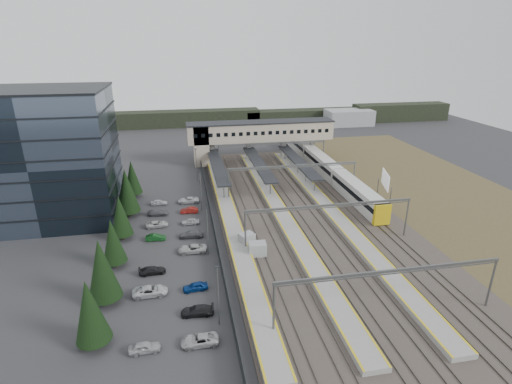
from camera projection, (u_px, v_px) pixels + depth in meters
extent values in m
plane|color=#2B2B2D|center=(249.00, 229.00, 72.50)|extent=(220.00, 220.00, 0.00)
cube|color=#394456|center=(44.00, 157.00, 72.97)|extent=(24.00, 18.00, 24.00)
cube|color=black|center=(53.00, 200.00, 76.04)|extent=(24.30, 18.30, 0.25)
cube|color=black|center=(49.00, 184.00, 74.81)|extent=(24.30, 18.30, 0.25)
cube|color=black|center=(46.00, 166.00, 73.58)|extent=(24.30, 18.30, 0.25)
cube|color=black|center=(42.00, 148.00, 72.36)|extent=(24.30, 18.30, 0.25)
cube|color=black|center=(39.00, 129.00, 71.13)|extent=(24.30, 18.30, 0.25)
cube|color=black|center=(35.00, 110.00, 69.90)|extent=(24.30, 18.30, 0.25)
cube|color=black|center=(31.00, 89.00, 68.63)|extent=(24.30, 18.30, 0.40)
cylinder|color=black|center=(95.00, 341.00, 44.62)|extent=(0.44, 0.44, 1.20)
cone|color=black|center=(90.00, 310.00, 43.13)|extent=(3.90, 3.90, 7.50)
cylinder|color=black|center=(107.00, 298.00, 51.96)|extent=(0.44, 0.44, 1.20)
cone|color=black|center=(102.00, 269.00, 50.35)|extent=(4.26, 4.26, 8.20)
cylinder|color=black|center=(116.00, 263.00, 60.22)|extent=(0.44, 0.44, 1.20)
cone|color=black|center=(113.00, 241.00, 58.85)|extent=(3.54, 3.54, 6.80)
cylinder|color=black|center=(123.00, 236.00, 68.47)|extent=(0.44, 0.44, 1.20)
cone|color=black|center=(120.00, 215.00, 67.07)|extent=(3.64, 3.64, 7.00)
cylinder|color=black|center=(129.00, 213.00, 77.65)|extent=(0.44, 0.44, 1.20)
cone|color=black|center=(127.00, 190.00, 75.98)|extent=(4.42, 4.42, 8.50)
cylinder|color=black|center=(134.00, 194.00, 86.82)|extent=(0.44, 0.44, 1.20)
cone|color=black|center=(132.00, 177.00, 85.39)|extent=(3.74, 3.74, 7.20)
imported|color=#A6A6AB|center=(145.00, 347.00, 43.74)|extent=(3.51, 1.53, 1.18)
imported|color=silver|center=(150.00, 291.00, 53.44)|extent=(4.75, 2.36, 1.29)
imported|color=black|center=(152.00, 270.00, 58.34)|extent=(3.95, 1.84, 1.12)
imported|color=#13471A|center=(156.00, 237.00, 68.06)|extent=(3.44, 1.39, 1.11)
imported|color=silver|center=(157.00, 224.00, 72.92)|extent=(4.14, 2.14, 1.12)
imported|color=#58585E|center=(158.00, 212.00, 77.78)|extent=(4.20, 2.05, 1.18)
imported|color=silver|center=(159.00, 202.00, 82.65)|extent=(3.37, 1.43, 1.14)
imported|color=#AEADB2|center=(200.00, 340.00, 44.78)|extent=(4.28, 2.00, 1.19)
imported|color=black|center=(197.00, 311.00, 49.64)|extent=(4.24, 2.00, 1.20)
imported|color=navy|center=(195.00, 287.00, 54.51)|extent=(3.51, 1.69, 1.16)
imported|color=#B6B6B6|center=(192.00, 249.00, 64.21)|extent=(4.75, 2.43, 1.28)
imported|color=#505156|center=(191.00, 234.00, 69.08)|extent=(4.29, 1.95, 1.22)
imported|color=#B1B0B4|center=(190.00, 222.00, 73.96)|extent=(3.35, 1.43, 1.13)
imported|color=maroon|center=(189.00, 210.00, 78.82)|extent=(3.59, 1.47, 1.16)
imported|color=silver|center=(188.00, 200.00, 83.67)|extent=(4.36, 2.05, 1.20)
cylinder|color=slate|center=(218.00, 296.00, 46.74)|extent=(0.16, 0.16, 8.00)
cube|color=black|center=(217.00, 267.00, 45.31)|extent=(0.50, 0.25, 0.15)
cylinder|color=slate|center=(208.00, 232.00, 62.34)|extent=(0.16, 0.16, 8.00)
cube|color=black|center=(206.00, 209.00, 60.90)|extent=(0.50, 0.25, 0.15)
cylinder|color=slate|center=(201.00, 192.00, 78.85)|extent=(0.16, 0.16, 8.00)
cube|color=black|center=(200.00, 172.00, 77.42)|extent=(0.50, 0.25, 0.15)
cylinder|color=slate|center=(196.00, 165.00, 95.36)|extent=(0.16, 0.16, 8.00)
cube|color=black|center=(196.00, 149.00, 93.93)|extent=(0.50, 0.25, 0.15)
cube|color=#26282B|center=(211.00, 215.00, 75.60)|extent=(0.08, 90.00, 2.00)
cube|color=#959799|center=(257.00, 249.00, 62.97)|extent=(2.86, 2.17, 2.29)
cube|color=#959799|center=(247.00, 240.00, 66.24)|extent=(2.93, 2.72, 2.15)
cube|color=#312C27|center=(305.00, 212.00, 79.13)|extent=(34.00, 90.00, 0.20)
cube|color=#59544C|center=(241.00, 216.00, 76.86)|extent=(0.08, 90.00, 0.14)
cube|color=#59544C|center=(249.00, 216.00, 77.11)|extent=(0.08, 90.00, 0.14)
cube|color=#59544C|center=(262.00, 215.00, 77.55)|extent=(0.08, 90.00, 0.14)
cube|color=#59544C|center=(269.00, 214.00, 77.80)|extent=(0.08, 90.00, 0.14)
cube|color=#59544C|center=(291.00, 212.00, 78.59)|extent=(0.08, 90.00, 0.14)
cube|color=#59544C|center=(298.00, 212.00, 78.84)|extent=(0.08, 90.00, 0.14)
cube|color=#59544C|center=(311.00, 211.00, 79.28)|extent=(0.08, 90.00, 0.14)
cube|color=#59544C|center=(318.00, 210.00, 79.53)|extent=(0.08, 90.00, 0.14)
cube|color=#59544C|center=(339.00, 209.00, 80.32)|extent=(0.08, 90.00, 0.14)
cube|color=#59544C|center=(346.00, 208.00, 80.57)|extent=(0.08, 90.00, 0.14)
cube|color=#59544C|center=(358.00, 207.00, 81.01)|extent=(0.08, 90.00, 0.14)
cube|color=#59544C|center=(365.00, 207.00, 81.26)|extent=(0.08, 90.00, 0.14)
cube|color=gray|center=(229.00, 216.00, 76.40)|extent=(3.20, 82.00, 0.90)
cube|color=gold|center=(222.00, 215.00, 75.99)|extent=(0.25, 82.00, 0.02)
cube|color=gold|center=(237.00, 214.00, 76.49)|extent=(0.25, 82.00, 0.02)
cube|color=gray|center=(280.00, 212.00, 78.13)|extent=(3.20, 82.00, 0.90)
cube|color=gold|center=(273.00, 211.00, 77.72)|extent=(0.25, 82.00, 0.02)
cube|color=gold|center=(287.00, 210.00, 78.22)|extent=(0.25, 82.00, 0.02)
cube|color=gray|center=(329.00, 209.00, 79.87)|extent=(3.20, 82.00, 0.90)
cube|color=gold|center=(322.00, 207.00, 79.45)|extent=(0.25, 82.00, 0.02)
cube|color=gold|center=(336.00, 206.00, 79.95)|extent=(0.25, 82.00, 0.02)
cube|color=black|center=(218.00, 165.00, 95.31)|extent=(3.00, 30.00, 0.25)
cube|color=slate|center=(218.00, 166.00, 95.37)|extent=(3.10, 30.00, 0.12)
cylinder|color=slate|center=(224.00, 190.00, 83.96)|extent=(0.20, 0.20, 3.10)
cylinder|color=slate|center=(221.00, 180.00, 89.92)|extent=(0.20, 0.20, 3.10)
cylinder|color=slate|center=(218.00, 172.00, 95.89)|extent=(0.20, 0.20, 3.10)
cylinder|color=slate|center=(215.00, 164.00, 101.85)|extent=(0.20, 0.20, 3.10)
cylinder|color=slate|center=(213.00, 157.00, 107.81)|extent=(0.20, 0.20, 3.10)
cube|color=black|center=(259.00, 163.00, 97.04)|extent=(3.00, 30.00, 0.25)
cube|color=slate|center=(259.00, 164.00, 97.10)|extent=(3.10, 30.00, 0.12)
cylinder|color=slate|center=(270.00, 187.00, 85.69)|extent=(0.20, 0.20, 3.10)
cylinder|color=slate|center=(264.00, 178.00, 91.65)|extent=(0.20, 0.20, 3.10)
cylinder|color=slate|center=(259.00, 169.00, 97.62)|extent=(0.20, 0.20, 3.10)
cylinder|color=slate|center=(254.00, 162.00, 103.58)|extent=(0.20, 0.20, 3.10)
cylinder|color=slate|center=(250.00, 155.00, 109.54)|extent=(0.20, 0.20, 3.10)
cube|color=black|center=(298.00, 161.00, 98.78)|extent=(3.00, 30.00, 0.25)
cube|color=slate|center=(298.00, 161.00, 98.83)|extent=(3.10, 30.00, 0.12)
cylinder|color=slate|center=(315.00, 184.00, 87.42)|extent=(0.20, 0.20, 3.10)
cylinder|color=slate|center=(306.00, 175.00, 93.39)|extent=(0.20, 0.20, 3.10)
cylinder|color=slate|center=(298.00, 167.00, 99.35)|extent=(0.20, 0.20, 3.10)
cylinder|color=slate|center=(291.00, 160.00, 105.31)|extent=(0.20, 0.20, 3.10)
cylinder|color=slate|center=(285.00, 153.00, 111.27)|extent=(0.20, 0.20, 3.10)
cube|color=#ADA089|center=(261.00, 131.00, 109.80)|extent=(40.00, 6.00, 5.00)
cube|color=black|center=(261.00, 122.00, 108.88)|extent=(40.40, 6.40, 0.30)
cube|color=#ADA089|center=(201.00, 145.00, 108.02)|extent=(4.00, 6.00, 11.00)
cube|color=black|center=(195.00, 136.00, 103.87)|extent=(1.00, 0.06, 1.00)
cube|color=black|center=(203.00, 136.00, 104.22)|extent=(1.00, 0.06, 1.00)
cube|color=black|center=(211.00, 135.00, 104.57)|extent=(1.00, 0.06, 1.00)
cube|color=black|center=(218.00, 135.00, 104.91)|extent=(1.00, 0.06, 1.00)
cube|color=black|center=(226.00, 135.00, 105.26)|extent=(1.00, 0.06, 1.00)
cube|color=black|center=(233.00, 134.00, 105.61)|extent=(1.00, 0.06, 1.00)
cube|color=black|center=(241.00, 134.00, 105.95)|extent=(1.00, 0.06, 1.00)
cube|color=black|center=(248.00, 134.00, 106.30)|extent=(1.00, 0.06, 1.00)
cube|color=black|center=(256.00, 133.00, 106.65)|extent=(1.00, 0.06, 1.00)
cube|color=black|center=(263.00, 133.00, 106.99)|extent=(1.00, 0.06, 1.00)
cube|color=black|center=(270.00, 133.00, 107.34)|extent=(1.00, 0.06, 1.00)
cube|color=black|center=(277.00, 133.00, 107.68)|extent=(1.00, 0.06, 1.00)
cube|color=black|center=(285.00, 132.00, 108.03)|extent=(1.00, 0.06, 1.00)
cube|color=black|center=(292.00, 132.00, 108.38)|extent=(1.00, 0.06, 1.00)
cube|color=black|center=(299.00, 132.00, 108.72)|extent=(1.00, 0.06, 1.00)
cube|color=black|center=(306.00, 131.00, 109.07)|extent=(1.00, 0.06, 1.00)
cube|color=black|center=(313.00, 131.00, 109.42)|extent=(1.00, 0.06, 1.00)
cube|color=black|center=(320.00, 131.00, 109.76)|extent=(1.00, 0.06, 1.00)
cube|color=black|center=(327.00, 131.00, 110.11)|extent=(1.00, 0.06, 1.00)
cube|color=gray|center=(207.00, 153.00, 109.17)|extent=(1.20, 1.60, 6.00)
cube|color=gray|center=(213.00, 153.00, 109.43)|extent=(1.20, 1.60, 6.00)
cube|color=gray|center=(248.00, 151.00, 111.16)|extent=(1.20, 1.60, 6.00)
cube|color=gray|center=(283.00, 149.00, 112.89)|extent=(1.20, 1.60, 6.00)
cube|color=gray|center=(312.00, 148.00, 114.37)|extent=(1.20, 1.60, 6.00)
cylinder|color=slate|center=(274.00, 310.00, 45.21)|extent=(0.28, 0.28, 7.00)
cylinder|color=slate|center=(491.00, 284.00, 50.06)|extent=(0.28, 0.28, 7.00)
cube|color=slate|center=(391.00, 271.00, 46.38)|extent=(28.40, 0.25, 0.35)
cube|color=slate|center=(391.00, 274.00, 46.52)|extent=(28.40, 0.12, 0.12)
cylinder|color=slate|center=(245.00, 232.00, 63.56)|extent=(0.28, 0.28, 7.00)
cylinder|color=slate|center=(406.00, 218.00, 68.41)|extent=(0.28, 0.28, 7.00)
cube|color=slate|center=(330.00, 205.00, 64.73)|extent=(28.40, 0.25, 0.35)
cube|color=slate|center=(330.00, 207.00, 64.87)|extent=(28.40, 0.12, 0.12)
cylinder|color=slate|center=(229.00, 185.00, 83.74)|extent=(0.28, 0.28, 7.00)
cylinder|color=slate|center=(354.00, 177.00, 88.59)|extent=(0.28, 0.28, 7.00)
cube|color=slate|center=(293.00, 166.00, 84.91)|extent=(28.40, 0.25, 0.35)
cube|color=slate|center=(293.00, 167.00, 85.05)|extent=(28.40, 0.12, 0.12)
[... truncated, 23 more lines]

